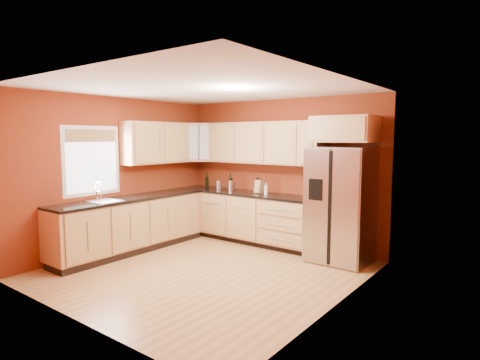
# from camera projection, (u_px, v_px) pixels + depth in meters

# --- Properties ---
(floor) EXTENTS (4.00, 4.00, 0.00)m
(floor) POSITION_uv_depth(u_px,v_px,m) (205.00, 271.00, 5.81)
(floor) COLOR #AE8443
(floor) RESTS_ON ground
(ceiling) EXTENTS (4.00, 4.00, 0.00)m
(ceiling) POSITION_uv_depth(u_px,v_px,m) (204.00, 88.00, 5.53)
(ceiling) COLOR silver
(ceiling) RESTS_ON wall_back
(wall_back) EXTENTS (4.00, 0.04, 2.60)m
(wall_back) POSITION_uv_depth(u_px,v_px,m) (279.00, 172.00, 7.25)
(wall_back) COLOR maroon
(wall_back) RESTS_ON floor
(wall_front) EXTENTS (4.00, 0.04, 2.60)m
(wall_front) POSITION_uv_depth(u_px,v_px,m) (72.00, 199.00, 4.08)
(wall_front) COLOR maroon
(wall_front) RESTS_ON floor
(wall_left) EXTENTS (0.04, 4.00, 2.60)m
(wall_left) POSITION_uv_depth(u_px,v_px,m) (118.00, 174.00, 6.87)
(wall_left) COLOR maroon
(wall_left) RESTS_ON floor
(wall_right) EXTENTS (0.04, 4.00, 2.60)m
(wall_right) POSITION_uv_depth(u_px,v_px,m) (338.00, 194.00, 4.46)
(wall_right) COLOR maroon
(wall_right) RESTS_ON floor
(base_cabinets_back) EXTENTS (2.90, 0.60, 0.88)m
(base_cabinets_back) POSITION_uv_depth(u_px,v_px,m) (245.00, 218.00, 7.44)
(base_cabinets_back) COLOR tan
(base_cabinets_back) RESTS_ON floor
(base_cabinets_left) EXTENTS (0.60, 2.80, 0.88)m
(base_cabinets_left) POSITION_uv_depth(u_px,v_px,m) (131.00, 225.00, 6.78)
(base_cabinets_left) COLOR tan
(base_cabinets_left) RESTS_ON floor
(countertop_back) EXTENTS (2.90, 0.62, 0.04)m
(countertop_back) POSITION_uv_depth(u_px,v_px,m) (244.00, 193.00, 7.38)
(countertop_back) COLOR black
(countertop_back) RESTS_ON base_cabinets_back
(countertop_left) EXTENTS (0.62, 2.80, 0.04)m
(countertop_left) POSITION_uv_depth(u_px,v_px,m) (130.00, 199.00, 6.73)
(countertop_left) COLOR black
(countertop_left) RESTS_ON base_cabinets_left
(upper_cabinets_back) EXTENTS (2.30, 0.33, 0.75)m
(upper_cabinets_back) POSITION_uv_depth(u_px,v_px,m) (263.00, 143.00, 7.21)
(upper_cabinets_back) COLOR tan
(upper_cabinets_back) RESTS_ON wall_back
(upper_cabinets_left) EXTENTS (0.33, 1.35, 0.75)m
(upper_cabinets_left) POSITION_uv_depth(u_px,v_px,m) (156.00, 143.00, 7.29)
(upper_cabinets_left) COLOR tan
(upper_cabinets_left) RESTS_ON wall_left
(corner_upper_cabinet) EXTENTS (0.67, 0.67, 0.75)m
(corner_upper_cabinet) POSITION_uv_depth(u_px,v_px,m) (199.00, 142.00, 7.94)
(corner_upper_cabinet) COLOR tan
(corner_upper_cabinet) RESTS_ON wall_back
(over_fridge_cabinet) EXTENTS (0.92, 0.60, 0.40)m
(over_fridge_cabinet) POSITION_uv_depth(u_px,v_px,m) (345.00, 129.00, 6.12)
(over_fridge_cabinet) COLOR tan
(over_fridge_cabinet) RESTS_ON wall_back
(refrigerator) EXTENTS (0.90, 0.75, 1.78)m
(refrigerator) POSITION_uv_depth(u_px,v_px,m) (341.00, 205.00, 6.19)
(refrigerator) COLOR silver
(refrigerator) RESTS_ON floor
(window) EXTENTS (0.03, 0.90, 1.00)m
(window) POSITION_uv_depth(u_px,v_px,m) (92.00, 161.00, 6.43)
(window) COLOR white
(window) RESTS_ON wall_left
(sink_faucet) EXTENTS (0.50, 0.42, 0.30)m
(sink_faucet) POSITION_uv_depth(u_px,v_px,m) (104.00, 192.00, 6.31)
(sink_faucet) COLOR white
(sink_faucet) RESTS_ON countertop_left
(canister_left) EXTENTS (0.15, 0.15, 0.19)m
(canister_left) POSITION_uv_depth(u_px,v_px,m) (231.00, 185.00, 7.61)
(canister_left) COLOR silver
(canister_left) RESTS_ON countertop_back
(canister_right) EXTENTS (0.12, 0.12, 0.17)m
(canister_right) POSITION_uv_depth(u_px,v_px,m) (219.00, 185.00, 7.76)
(canister_right) COLOR silver
(canister_right) RESTS_ON countertop_back
(wine_bottle_a) EXTENTS (0.08, 0.08, 0.30)m
(wine_bottle_a) POSITION_uv_depth(u_px,v_px,m) (207.00, 180.00, 7.99)
(wine_bottle_a) COLOR black
(wine_bottle_a) RESTS_ON countertop_back
(wine_bottle_b) EXTENTS (0.09, 0.09, 0.33)m
(wine_bottle_b) POSITION_uv_depth(u_px,v_px,m) (231.00, 182.00, 7.62)
(wine_bottle_b) COLOR black
(wine_bottle_b) RESTS_ON countertop_back
(knife_block) EXTENTS (0.12, 0.11, 0.24)m
(knife_block) POSITION_uv_depth(u_px,v_px,m) (259.00, 187.00, 7.22)
(knife_block) COLOR tan
(knife_block) RESTS_ON countertop_back
(soap_dispenser) EXTENTS (0.08, 0.08, 0.20)m
(soap_dispenser) POSITION_uv_depth(u_px,v_px,m) (266.00, 189.00, 7.03)
(soap_dispenser) COLOR silver
(soap_dispenser) RESTS_ON countertop_back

